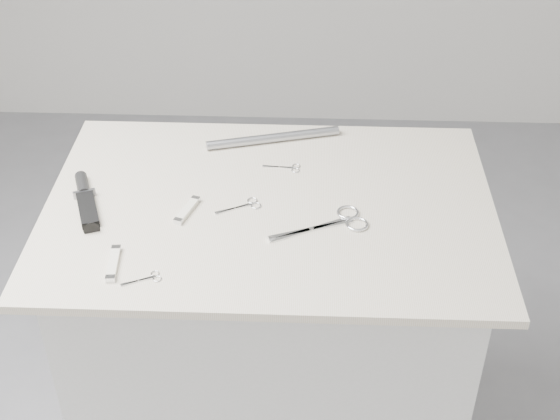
{
  "coord_description": "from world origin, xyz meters",
  "views": [
    {
      "loc": [
        0.08,
        -1.4,
        1.94
      ],
      "look_at": [
        0.02,
        -0.02,
        0.92
      ],
      "focal_mm": 50.0,
      "sensor_mm": 36.0,
      "label": 1
    }
  ],
  "objects_px": {
    "metal_rail": "(273,138)",
    "plinth": "(271,351)",
    "pocket_knife_b": "(187,210)",
    "large_shears": "(338,222)",
    "embroidery_scissors_b": "(287,168)",
    "sheathed_knife": "(85,198)",
    "tiny_scissors": "(147,279)",
    "embroidery_scissors_a": "(245,206)",
    "pocket_knife_a": "(113,263)"
  },
  "relations": [
    {
      "from": "large_shears",
      "to": "pocket_knife_a",
      "type": "distance_m",
      "value": 0.48
    },
    {
      "from": "large_shears",
      "to": "pocket_knife_a",
      "type": "relative_size",
      "value": 2.02
    },
    {
      "from": "pocket_knife_a",
      "to": "tiny_scissors",
      "type": "bearing_deg",
      "value": -122.56
    },
    {
      "from": "pocket_knife_b",
      "to": "large_shears",
      "type": "bearing_deg",
      "value": -76.15
    },
    {
      "from": "embroidery_scissors_a",
      "to": "sheathed_knife",
      "type": "height_order",
      "value": "sheathed_knife"
    },
    {
      "from": "plinth",
      "to": "pocket_knife_b",
      "type": "distance_m",
      "value": 0.51
    },
    {
      "from": "plinth",
      "to": "metal_rail",
      "type": "bearing_deg",
      "value": 90.92
    },
    {
      "from": "sheathed_knife",
      "to": "metal_rail",
      "type": "height_order",
      "value": "metal_rail"
    },
    {
      "from": "large_shears",
      "to": "sheathed_knife",
      "type": "bearing_deg",
      "value": 149.79
    },
    {
      "from": "large_shears",
      "to": "pocket_knife_b",
      "type": "height_order",
      "value": "pocket_knife_b"
    },
    {
      "from": "large_shears",
      "to": "metal_rail",
      "type": "height_order",
      "value": "metal_rail"
    },
    {
      "from": "pocket_knife_a",
      "to": "metal_rail",
      "type": "relative_size",
      "value": 0.32
    },
    {
      "from": "pocket_knife_b",
      "to": "metal_rail",
      "type": "bearing_deg",
      "value": -11.52
    },
    {
      "from": "large_shears",
      "to": "tiny_scissors",
      "type": "distance_m",
      "value": 0.43
    },
    {
      "from": "large_shears",
      "to": "embroidery_scissors_b",
      "type": "distance_m",
      "value": 0.24
    },
    {
      "from": "pocket_knife_a",
      "to": "pocket_knife_b",
      "type": "xyz_separation_m",
      "value": [
        0.12,
        0.19,
        -0.0
      ]
    },
    {
      "from": "tiny_scissors",
      "to": "pocket_knife_b",
      "type": "bearing_deg",
      "value": 52.95
    },
    {
      "from": "plinth",
      "to": "sheathed_knife",
      "type": "distance_m",
      "value": 0.63
    },
    {
      "from": "large_shears",
      "to": "embroidery_scissors_b",
      "type": "xyz_separation_m",
      "value": [
        -0.12,
        0.21,
        -0.0
      ]
    },
    {
      "from": "plinth",
      "to": "pocket_knife_b",
      "type": "xyz_separation_m",
      "value": [
        -0.18,
        -0.04,
        0.48
      ]
    },
    {
      "from": "large_shears",
      "to": "tiny_scissors",
      "type": "height_order",
      "value": "large_shears"
    },
    {
      "from": "embroidery_scissors_b",
      "to": "pocket_knife_a",
      "type": "height_order",
      "value": "pocket_knife_a"
    },
    {
      "from": "embroidery_scissors_b",
      "to": "sheathed_knife",
      "type": "distance_m",
      "value": 0.47
    },
    {
      "from": "large_shears",
      "to": "pocket_knife_b",
      "type": "xyz_separation_m",
      "value": [
        -0.33,
        0.03,
        0.0
      ]
    },
    {
      "from": "large_shears",
      "to": "tiny_scissors",
      "type": "relative_size",
      "value": 2.73
    },
    {
      "from": "metal_rail",
      "to": "large_shears",
      "type": "bearing_deg",
      "value": -64.79
    },
    {
      "from": "sheathed_knife",
      "to": "pocket_knife_b",
      "type": "relative_size",
      "value": 1.98
    },
    {
      "from": "sheathed_knife",
      "to": "pocket_knife_a",
      "type": "bearing_deg",
      "value": -173.36
    },
    {
      "from": "pocket_knife_b",
      "to": "embroidery_scissors_a",
      "type": "bearing_deg",
      "value": -59.2
    },
    {
      "from": "tiny_scissors",
      "to": "embroidery_scissors_a",
      "type": "bearing_deg",
      "value": 30.67
    },
    {
      "from": "tiny_scissors",
      "to": "metal_rail",
      "type": "relative_size",
      "value": 0.23
    },
    {
      "from": "sheathed_knife",
      "to": "pocket_knife_a",
      "type": "distance_m",
      "value": 0.24
    },
    {
      "from": "embroidery_scissors_b",
      "to": "pocket_knife_b",
      "type": "bearing_deg",
      "value": -135.18
    },
    {
      "from": "sheathed_knife",
      "to": "tiny_scissors",
      "type": "bearing_deg",
      "value": -164.56
    },
    {
      "from": "sheathed_knife",
      "to": "plinth",
      "type": "bearing_deg",
      "value": -109.5
    },
    {
      "from": "pocket_knife_b",
      "to": "metal_rail",
      "type": "distance_m",
      "value": 0.35
    },
    {
      "from": "large_shears",
      "to": "pocket_knife_a",
      "type": "xyz_separation_m",
      "value": [
        -0.45,
        -0.16,
        0.0
      ]
    },
    {
      "from": "metal_rail",
      "to": "sheathed_knife",
      "type": "bearing_deg",
      "value": -146.52
    },
    {
      "from": "large_shears",
      "to": "pocket_knife_b",
      "type": "relative_size",
      "value": 2.15
    },
    {
      "from": "embroidery_scissors_b",
      "to": "tiny_scissors",
      "type": "relative_size",
      "value": 1.13
    },
    {
      "from": "tiny_scissors",
      "to": "pocket_knife_a",
      "type": "height_order",
      "value": "pocket_knife_a"
    },
    {
      "from": "plinth",
      "to": "tiny_scissors",
      "type": "relative_size",
      "value": 11.4
    },
    {
      "from": "tiny_scissors",
      "to": "sheathed_knife",
      "type": "relative_size",
      "value": 0.4
    },
    {
      "from": "large_shears",
      "to": "pocket_knife_b",
      "type": "distance_m",
      "value": 0.33
    },
    {
      "from": "metal_rail",
      "to": "embroidery_scissors_b",
      "type": "bearing_deg",
      "value": -71.75
    },
    {
      "from": "plinth",
      "to": "metal_rail",
      "type": "relative_size",
      "value": 2.68
    },
    {
      "from": "metal_rail",
      "to": "pocket_knife_a",
      "type": "bearing_deg",
      "value": -121.43
    },
    {
      "from": "plinth",
      "to": "embroidery_scissors_a",
      "type": "relative_size",
      "value": 8.83
    },
    {
      "from": "embroidery_scissors_a",
      "to": "embroidery_scissors_b",
      "type": "relative_size",
      "value": 1.14
    },
    {
      "from": "metal_rail",
      "to": "plinth",
      "type": "bearing_deg",
      "value": -89.08
    }
  ]
}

